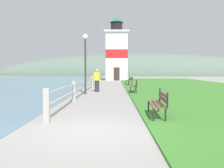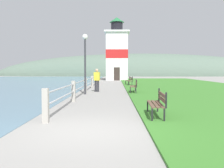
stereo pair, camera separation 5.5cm
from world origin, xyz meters
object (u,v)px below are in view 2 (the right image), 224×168
Objects in this scene: park_bench_near at (158,102)px; person_strolling at (97,79)px; lighthouse at (117,53)px; lamp_post at (85,53)px; park_bench_midway at (134,85)px; park_bench_far at (130,80)px.

person_strolling reaches higher than park_bench_near.
lamp_post is at bearing -95.49° from lighthouse.
person_strolling is at bearing 72.84° from lamp_post.
person_strolling is (-2.70, 0.95, 0.38)m from park_bench_midway.
park_bench_midway is at bearing 17.51° from lamp_post.
park_bench_far is at bearing -3.56° from person_strolling.
park_bench_far is 0.48× the size of lamp_post.
park_bench_far is 0.19× the size of lighthouse.
park_bench_near is 0.18× the size of lighthouse.
park_bench_midway is at bearing -86.54° from park_bench_near.
park_bench_midway and park_bench_far have the same top height.
lamp_post reaches higher than park_bench_near.
park_bench_near and park_bench_far have the same top height.
park_bench_far is at bearing -87.87° from park_bench_midway.
park_bench_near is at bearing 82.93° from park_bench_far.
park_bench_near is 0.45× the size of lamp_post.
lighthouse is (-1.26, 13.37, 3.74)m from park_bench_far.
park_bench_far is 13.94m from lighthouse.
person_strolling is at bearing 62.84° from park_bench_far.
lamp_post reaches higher than park_bench_far.
lamp_post is at bearing 20.75° from park_bench_midway.
park_bench_near is at bearing 93.93° from park_bench_midway.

